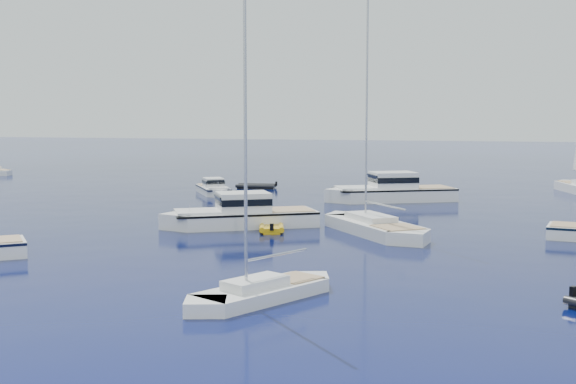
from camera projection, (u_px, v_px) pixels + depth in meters
The scene contains 8 objects.
ground at pixel (122, 321), 28.05m from camera, with size 400.00×400.00×0.00m, color navy.
motor_cruiser_centre at pixel (240, 227), 51.62m from camera, with size 3.55×11.60×3.04m, color white, non-canonical shape.
motor_cruiser_distant at pixel (390, 201), 67.00m from camera, with size 3.88×12.67×3.32m, color white, non-canonical shape.
motor_cruiser_horizon at pixel (214, 194), 72.83m from camera, with size 2.34×7.66×2.01m, color silver, non-canonical shape.
sailboat_fore at pixel (261, 300), 31.29m from camera, with size 2.26×8.69×12.77m, color white, non-canonical shape.
sailboat_mid_r at pixel (374, 233), 48.73m from camera, with size 3.15×12.12×17.81m, color white, non-canonical shape.
tender_yellow at pixel (271, 231), 49.79m from camera, with size 1.94×3.51×0.95m, color #E3AC0D, non-canonical shape.
tender_grey_far at pixel (256, 188), 78.56m from camera, with size 2.29×4.29×0.95m, color black, non-canonical shape.
Camera 1 is at (12.99, -24.91, 7.70)m, focal length 46.75 mm.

